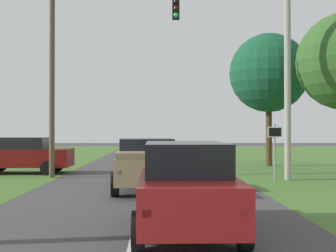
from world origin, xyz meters
TOP-DOWN VIEW (x-y plane):
  - ground_plane at (0.00, 9.36)m, footprint 120.00×120.00m
  - red_suv_near at (1.05, 5.49)m, footprint 2.13×4.56m
  - pickup_truck_lead at (0.03, 12.06)m, footprint 2.56×5.54m
  - traffic_light at (-2.89, 16.17)m, footprint 6.30×0.40m
  - keep_moving_sign at (5.34, 14.73)m, footprint 0.60×0.09m
  - crossing_suv_far at (-6.28, 18.16)m, footprint 4.70×2.14m
  - utility_pole_right at (5.98, 15.07)m, footprint 0.28×0.28m
  - extra_tree_1 at (7.01, 22.47)m, footprint 4.68×4.68m

SIDE VIEW (x-z plane):
  - ground_plane at x=0.00m, z-range 0.00..0.00m
  - crossing_suv_far at x=-6.28m, z-range 0.05..1.82m
  - pickup_truck_lead at x=0.03m, z-range 0.04..1.87m
  - red_suv_near at x=1.05m, z-range 0.05..1.91m
  - keep_moving_sign at x=5.34m, z-range 0.34..2.74m
  - utility_pole_right at x=5.98m, z-range 0.00..8.98m
  - extra_tree_1 at x=7.01m, z-range 1.58..9.46m
  - traffic_light at x=-2.89m, z-range 1.24..9.97m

